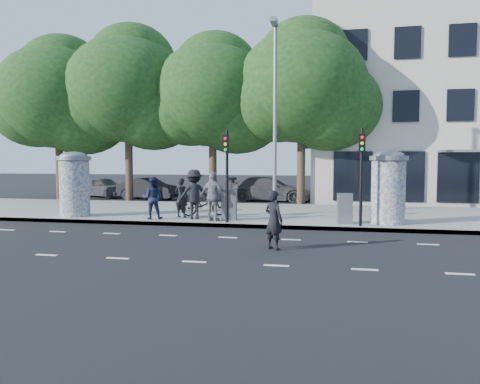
% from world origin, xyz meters
% --- Properties ---
extents(ground, '(120.00, 120.00, 0.00)m').
position_xyz_m(ground, '(0.00, 0.00, 0.00)').
color(ground, black).
rests_on(ground, ground).
extents(sidewalk, '(40.00, 8.00, 0.15)m').
position_xyz_m(sidewalk, '(0.00, 7.50, 0.07)').
color(sidewalk, gray).
rests_on(sidewalk, ground).
extents(curb, '(40.00, 0.10, 0.16)m').
position_xyz_m(curb, '(0.00, 3.55, 0.07)').
color(curb, slate).
rests_on(curb, ground).
extents(lane_dash_near, '(32.00, 0.12, 0.01)m').
position_xyz_m(lane_dash_near, '(0.00, -2.20, 0.00)').
color(lane_dash_near, silver).
rests_on(lane_dash_near, ground).
extents(lane_dash_far, '(32.00, 0.12, 0.01)m').
position_xyz_m(lane_dash_far, '(0.00, 1.40, 0.00)').
color(lane_dash_far, silver).
rests_on(lane_dash_far, ground).
extents(ad_column_left, '(1.36, 1.36, 2.65)m').
position_xyz_m(ad_column_left, '(-7.20, 4.50, 1.54)').
color(ad_column_left, beige).
rests_on(ad_column_left, sidewalk).
extents(ad_column_right, '(1.36, 1.36, 2.65)m').
position_xyz_m(ad_column_right, '(5.20, 4.70, 1.54)').
color(ad_column_right, beige).
rests_on(ad_column_right, sidewalk).
extents(traffic_pole_near, '(0.22, 0.31, 3.40)m').
position_xyz_m(traffic_pole_near, '(-0.60, 3.79, 2.23)').
color(traffic_pole_near, black).
rests_on(traffic_pole_near, sidewalk).
extents(traffic_pole_far, '(0.22, 0.31, 3.40)m').
position_xyz_m(traffic_pole_far, '(4.20, 3.79, 2.23)').
color(traffic_pole_far, black).
rests_on(traffic_pole_far, sidewalk).
extents(street_lamp, '(0.25, 0.93, 8.00)m').
position_xyz_m(street_lamp, '(0.80, 6.63, 4.79)').
color(street_lamp, slate).
rests_on(street_lamp, sidewalk).
extents(tree_far_left, '(7.20, 7.20, 9.26)m').
position_xyz_m(tree_far_left, '(-13.00, 12.50, 6.19)').
color(tree_far_left, '#38281C').
rests_on(tree_far_left, ground).
extents(tree_mid_left, '(7.20, 7.20, 9.57)m').
position_xyz_m(tree_mid_left, '(-8.50, 12.50, 6.50)').
color(tree_mid_left, '#38281C').
rests_on(tree_mid_left, ground).
extents(tree_near_left, '(6.80, 6.80, 8.97)m').
position_xyz_m(tree_near_left, '(-3.50, 12.70, 6.06)').
color(tree_near_left, '#38281C').
rests_on(tree_near_left, ground).
extents(tree_center, '(7.00, 7.00, 9.30)m').
position_xyz_m(tree_center, '(1.50, 12.30, 6.31)').
color(tree_center, '#38281C').
rests_on(tree_center, ground).
extents(building, '(20.30, 15.85, 12.00)m').
position_xyz_m(building, '(12.00, 19.99, 5.99)').
color(building, beige).
rests_on(building, ground).
extents(ped_b, '(0.65, 0.50, 1.60)m').
position_xyz_m(ped_b, '(-2.76, 4.98, 0.95)').
color(ped_b, black).
rests_on(ped_b, sidewalk).
extents(ped_c, '(0.93, 0.79, 1.65)m').
position_xyz_m(ped_c, '(-3.68, 4.20, 0.98)').
color(ped_c, '#181F3E').
rests_on(ped_c, sidewalk).
extents(ped_d, '(1.42, 1.11, 1.94)m').
position_xyz_m(ped_d, '(-2.09, 4.57, 1.12)').
color(ped_d, black).
rests_on(ped_d, sidewalk).
extents(ped_e, '(1.20, 0.83, 1.87)m').
position_xyz_m(ped_e, '(-1.20, 4.13, 1.08)').
color(ped_e, gray).
rests_on(ped_e, sidewalk).
extents(man_road, '(0.71, 0.66, 1.64)m').
position_xyz_m(man_road, '(1.67, -0.24, 0.82)').
color(man_road, black).
rests_on(man_road, ground).
extents(bicycle, '(1.52, 2.06, 1.03)m').
position_xyz_m(bicycle, '(-1.98, 5.62, 0.67)').
color(bicycle, black).
rests_on(bicycle, sidewalk).
extents(cabinet_left, '(0.59, 0.44, 1.18)m').
position_xyz_m(cabinet_left, '(-0.68, 4.52, 0.74)').
color(cabinet_left, slate).
rests_on(cabinet_left, sidewalk).
extents(cabinet_right, '(0.56, 0.43, 1.10)m').
position_xyz_m(cabinet_right, '(3.67, 4.37, 0.70)').
color(cabinet_right, slate).
rests_on(cabinet_right, sidewalk).
extents(car_left, '(2.81, 4.24, 1.34)m').
position_xyz_m(car_left, '(-11.65, 15.20, 0.67)').
color(car_left, '#494D50').
rests_on(car_left, ground).
extents(car_mid, '(2.19, 4.24, 1.33)m').
position_xyz_m(car_mid, '(-8.07, 14.30, 0.67)').
color(car_mid, black).
rests_on(car_mid, ground).
extents(car_right, '(2.02, 4.95, 1.43)m').
position_xyz_m(car_right, '(-0.57, 14.57, 0.72)').
color(car_right, '#48494E').
rests_on(car_right, ground).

